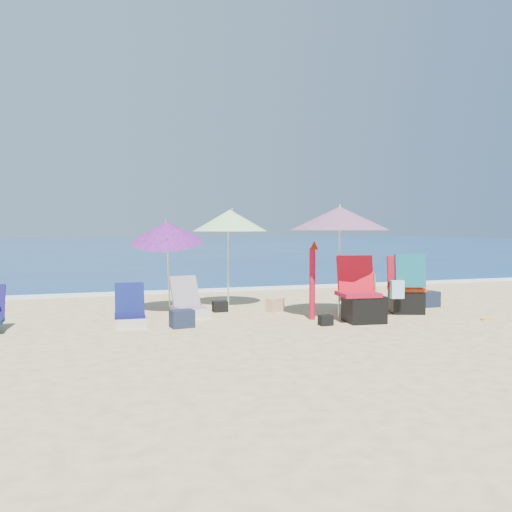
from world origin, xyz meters
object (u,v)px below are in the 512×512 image
object	(u,v)px
chair_navy	(130,315)
person_center	(358,285)
umbrella_striped	(230,220)
umbrella_turquoise	(340,218)
umbrella_blue	(167,232)
chair_rainbow	(189,307)
camp_chair_right	(406,292)
camp_chair_left	(362,302)
furled_umbrella	(313,276)

from	to	relation	value
chair_navy	person_center	distance (m)	4.36
umbrella_striped	chair_navy	xyz separation A→B (m)	(-2.11, -1.54, -1.57)
umbrella_turquoise	chair_navy	distance (m)	3.97
umbrella_blue	umbrella_striped	bearing A→B (deg)	14.05
chair_navy	chair_rainbow	distance (m)	1.20
camp_chair_right	person_center	size ratio (longest dim) A/B	1.08
chair_navy	camp_chair_right	world-z (taller)	camp_chair_right
camp_chair_left	person_center	world-z (taller)	camp_chair_left
umbrella_blue	chair_rainbow	bearing A→B (deg)	-67.28
person_center	camp_chair_left	bearing A→B (deg)	-115.96
camp_chair_right	umbrella_blue	bearing A→B (deg)	161.04
umbrella_striped	person_center	world-z (taller)	umbrella_striped
chair_navy	chair_rainbow	size ratio (longest dim) A/B	0.90
umbrella_blue	chair_rainbow	distance (m)	1.53
umbrella_turquoise	furled_umbrella	world-z (taller)	umbrella_turquoise
chair_rainbow	camp_chair_left	distance (m)	3.05
umbrella_striped	camp_chair_right	xyz separation A→B (m)	(2.95, -1.80, -1.35)
chair_rainbow	camp_chair_left	xyz separation A→B (m)	(2.72, -1.36, 0.14)
umbrella_striped	person_center	xyz separation A→B (m)	(2.23, -1.27, -1.25)
umbrella_striped	umbrella_blue	bearing A→B (deg)	-165.95
chair_navy	person_center	world-z (taller)	person_center
umbrella_blue	camp_chair_right	distance (m)	4.66
umbrella_turquoise	umbrella_blue	size ratio (longest dim) A/B	1.08
furled_umbrella	person_center	distance (m)	1.42
umbrella_turquoise	camp_chair_left	bearing A→B (deg)	-69.52
umbrella_turquoise	camp_chair_left	size ratio (longest dim) A/B	1.79
umbrella_striped	chair_navy	distance (m)	3.05
camp_chair_right	furled_umbrella	bearing A→B (deg)	-177.01
umbrella_turquoise	camp_chair_left	distance (m)	1.53
umbrella_striped	camp_chair_left	world-z (taller)	umbrella_striped
person_center	chair_navy	bearing A→B (deg)	-176.42
umbrella_blue	camp_chair_right	bearing A→B (deg)	-18.96
umbrella_striped	camp_chair_right	size ratio (longest dim) A/B	1.79
chair_navy	chair_rainbow	bearing A→B (deg)	25.76
umbrella_blue	chair_navy	world-z (taller)	umbrella_blue
camp_chair_left	chair_rainbow	bearing A→B (deg)	153.42
camp_chair_left	person_center	xyz separation A→B (m)	(0.54, 1.11, 0.17)
umbrella_turquoise	umbrella_blue	bearing A→B (deg)	151.16
umbrella_blue	person_center	size ratio (longest dim) A/B	1.80
chair_navy	camp_chair_left	xyz separation A→B (m)	(3.80, -0.84, 0.16)
umbrella_turquoise	camp_chair_right	distance (m)	1.99
umbrella_striped	chair_navy	world-z (taller)	umbrella_striped
umbrella_striped	camp_chair_right	world-z (taller)	umbrella_striped
umbrella_blue	camp_chair_right	size ratio (longest dim) A/B	1.66
umbrella_blue	chair_navy	distance (m)	1.98
chair_rainbow	camp_chair_right	size ratio (longest dim) A/B	0.68
umbrella_blue	furled_umbrella	distance (m)	2.89
chair_navy	person_center	xyz separation A→B (m)	(4.34, 0.27, 0.32)
camp_chair_left	chair_navy	bearing A→B (deg)	167.50
person_center	chair_rainbow	bearing A→B (deg)	175.65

